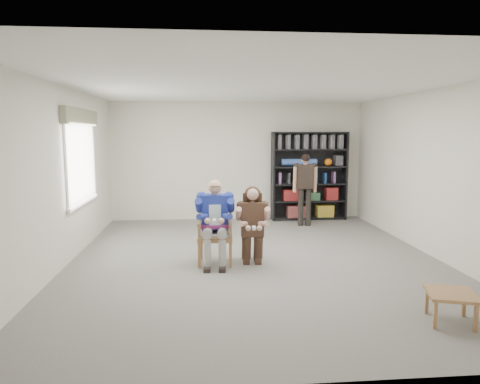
{
  "coord_description": "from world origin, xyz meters",
  "views": [
    {
      "loc": [
        -0.85,
        -6.73,
        2.06
      ],
      "look_at": [
        -0.2,
        0.6,
        1.05
      ],
      "focal_mm": 32.0,
      "sensor_mm": 36.0,
      "label": 1
    }
  ],
  "objects_px": {
    "bookshelf": "(309,176)",
    "side_table": "(450,307)",
    "seated_man": "(215,222)",
    "standing_man": "(305,190)",
    "kneeling_woman": "(253,226)",
    "armchair": "(215,232)"
  },
  "relations": [
    {
      "from": "armchair",
      "to": "standing_man",
      "type": "xyz_separation_m",
      "value": [
        2.09,
        2.66,
        0.29
      ]
    },
    {
      "from": "kneeling_woman",
      "to": "bookshelf",
      "type": "relative_size",
      "value": 0.59
    },
    {
      "from": "standing_man",
      "to": "side_table",
      "type": "xyz_separation_m",
      "value": [
        0.41,
        -5.04,
        -0.64
      ]
    },
    {
      "from": "armchair",
      "to": "standing_man",
      "type": "distance_m",
      "value": 3.4
    },
    {
      "from": "seated_man",
      "to": "side_table",
      "type": "height_order",
      "value": "seated_man"
    },
    {
      "from": "standing_man",
      "to": "side_table",
      "type": "relative_size",
      "value": 3.28
    },
    {
      "from": "seated_man",
      "to": "bookshelf",
      "type": "relative_size",
      "value": 0.64
    },
    {
      "from": "standing_man",
      "to": "bookshelf",
      "type": "bearing_deg",
      "value": 76.76
    },
    {
      "from": "seated_man",
      "to": "kneeling_woman",
      "type": "distance_m",
      "value": 0.6
    },
    {
      "from": "bookshelf",
      "to": "side_table",
      "type": "distance_m",
      "value": 5.84
    },
    {
      "from": "seated_man",
      "to": "standing_man",
      "type": "relative_size",
      "value": 0.83
    },
    {
      "from": "bookshelf",
      "to": "side_table",
      "type": "relative_size",
      "value": 4.25
    },
    {
      "from": "kneeling_woman",
      "to": "seated_man",
      "type": "bearing_deg",
      "value": 171.73
    },
    {
      "from": "side_table",
      "to": "kneeling_woman",
      "type": "bearing_deg",
      "value": 130.31
    },
    {
      "from": "side_table",
      "to": "seated_man",
      "type": "bearing_deg",
      "value": 136.38
    },
    {
      "from": "kneeling_woman",
      "to": "armchair",
      "type": "bearing_deg",
      "value": 171.73
    },
    {
      "from": "armchair",
      "to": "seated_man",
      "type": "xyz_separation_m",
      "value": [
        0.0,
        0.0,
        0.16
      ]
    },
    {
      "from": "seated_man",
      "to": "bookshelf",
      "type": "bearing_deg",
      "value": 58.62
    },
    {
      "from": "seated_man",
      "to": "side_table",
      "type": "distance_m",
      "value": 3.49
    },
    {
      "from": "side_table",
      "to": "standing_man",
      "type": "bearing_deg",
      "value": 94.66
    },
    {
      "from": "bookshelf",
      "to": "side_table",
      "type": "bearing_deg",
      "value": -88.62
    },
    {
      "from": "seated_man",
      "to": "kneeling_woman",
      "type": "bearing_deg",
      "value": -8.27
    }
  ]
}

